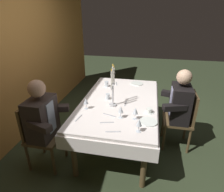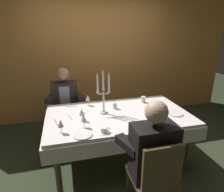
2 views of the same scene
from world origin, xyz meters
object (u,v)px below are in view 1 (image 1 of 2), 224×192
object	(u,v)px
candelabra	(113,89)
dinner_plate_1	(148,122)
wine_glass_3	(86,101)
seated_diner_0	(41,118)
dining_table	(119,107)
dinner_plate_0	(137,84)
water_tumbler_1	(108,96)
wine_glass_1	(139,123)
coffee_cup_0	(149,111)
wine_glass_0	(135,111)
water_tumbler_0	(106,84)
seated_diner_1	(180,103)
wine_glass_2	(121,110)

from	to	relation	value
candelabra	dinner_plate_1	size ratio (longest dim) A/B	2.76
wine_glass_3	seated_diner_0	world-z (taller)	seated_diner_0
dining_table	seated_diner_0	xyz separation A→B (m)	(-0.69, 0.89, 0.11)
dinner_plate_0	water_tumbler_1	xyz separation A→B (m)	(-0.73, 0.38, 0.04)
seated_diner_0	wine_glass_1	bearing A→B (deg)	-92.79
candelabra	coffee_cup_0	distance (m)	0.57
dinner_plate_0	coffee_cup_0	world-z (taller)	coffee_cup_0
dinner_plate_0	wine_glass_0	xyz separation A→B (m)	(-1.23, -0.07, 0.11)
water_tumbler_0	seated_diner_1	world-z (taller)	seated_diner_1
dinner_plate_1	water_tumbler_0	xyz separation A→B (m)	(1.03, 0.76, 0.04)
dining_table	wine_glass_1	size ratio (longest dim) A/B	11.83
wine_glass_2	seated_diner_1	xyz separation A→B (m)	(0.59, -0.79, -0.12)
dinner_plate_0	dinner_plate_1	size ratio (longest dim) A/B	1.00
dinner_plate_1	wine_glass_0	size ratio (longest dim) A/B	1.33
candelabra	wine_glass_0	world-z (taller)	candelabra
water_tumbler_1	seated_diner_0	distance (m)	0.99
seated_diner_1	seated_diner_0	bearing A→B (deg)	113.82
water_tumbler_0	wine_glass_1	bearing A→B (deg)	-152.39
dinner_plate_0	wine_glass_2	bearing A→B (deg)	175.14
dining_table	wine_glass_3	distance (m)	0.59
dining_table	water_tumbler_1	bearing A→B (deg)	89.11
water_tumbler_0	seated_diner_0	xyz separation A→B (m)	(-1.19, 0.57, -0.05)
dinner_plate_1	water_tumbler_0	distance (m)	1.28
dining_table	dinner_plate_1	xyz separation A→B (m)	(-0.54, -0.44, 0.13)
coffee_cup_0	wine_glass_3	bearing A→B (deg)	94.27
dinner_plate_1	wine_glass_0	world-z (taller)	wine_glass_0
candelabra	dinner_plate_0	bearing A→B (deg)	-16.11
seated_diner_0	seated_diner_1	world-z (taller)	same
wine_glass_2	water_tumbler_1	world-z (taller)	wine_glass_2
wine_glass_1	water_tumbler_0	distance (m)	1.41
water_tumbler_1	wine_glass_2	bearing A→B (deg)	-151.34
water_tumbler_0	coffee_cup_0	distance (m)	1.10
dinner_plate_0	water_tumbler_0	size ratio (longest dim) A/B	2.26
wine_glass_0	wine_glass_2	size ratio (longest dim) A/B	1.00
wine_glass_1	seated_diner_1	size ratio (longest dim) A/B	0.13
dining_table	dinner_plate_0	bearing A→B (deg)	-15.17
water_tumbler_1	seated_diner_0	size ratio (longest dim) A/B	0.07
wine_glass_2	dinner_plate_1	bearing A→B (deg)	-95.66
wine_glass_0	wine_glass_2	bearing A→B (deg)	91.84
dinner_plate_1	candelabra	bearing A→B (deg)	55.76
candelabra	wine_glass_0	xyz separation A→B (m)	(-0.31, -0.34, -0.13)
wine_glass_3	seated_diner_0	distance (m)	0.60
water_tumbler_0	coffee_cup_0	world-z (taller)	water_tumbler_0
wine_glass_1	coffee_cup_0	size ratio (longest dim) A/B	1.24
water_tumbler_0	coffee_cup_0	xyz separation A→B (m)	(-0.79, -0.76, -0.02)
wine_glass_1	coffee_cup_0	world-z (taller)	wine_glass_1
dinner_plate_0	wine_glass_0	size ratio (longest dim) A/B	1.32
dinner_plate_1	coffee_cup_0	bearing A→B (deg)	-0.33
water_tumbler_0	seated_diner_0	bearing A→B (deg)	154.45
dining_table	dinner_plate_0	distance (m)	0.77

